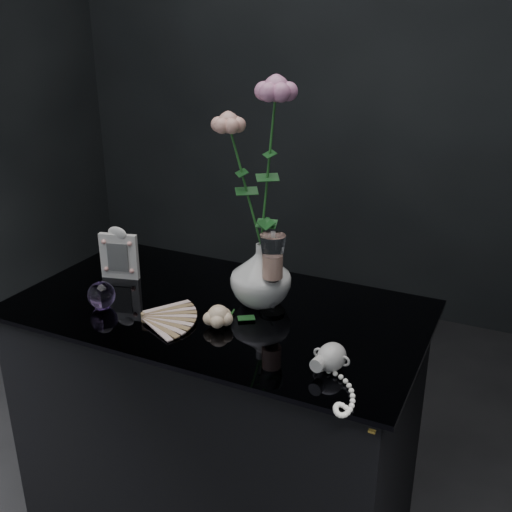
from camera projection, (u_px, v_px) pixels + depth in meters
The scene contains 9 objects.
table at pixel (221, 428), 1.67m from camera, with size 1.05×0.58×0.76m.
vase at pixel (261, 274), 1.52m from camera, with size 0.16×0.16×0.16m, color white.
wine_glass at pixel (272, 275), 1.46m from camera, with size 0.06×0.06×0.21m, color white, non-canonical shape.
picture_frame at pixel (119, 253), 1.68m from camera, with size 0.11×0.09×0.15m, color silver, non-canonical shape.
paperweight at pixel (101, 295), 1.52m from camera, with size 0.07×0.07×0.07m, color #AA80D0, non-canonical shape.
paper_fan at pixel (144, 316), 1.46m from camera, with size 0.26×0.20×0.03m, color beige, non-canonical shape.
loose_rose at pixel (218, 316), 1.43m from camera, with size 0.12×0.16×0.05m, color #FECDA4, non-canonical shape.
pearl_jar at pixel (332, 356), 1.25m from camera, with size 0.21×0.21×0.06m, color silver, non-canonical shape.
roses at pixel (257, 162), 1.43m from camera, with size 0.18×0.11×0.46m.
Camera 1 is at (0.68, -1.15, 1.45)m, focal length 42.00 mm.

